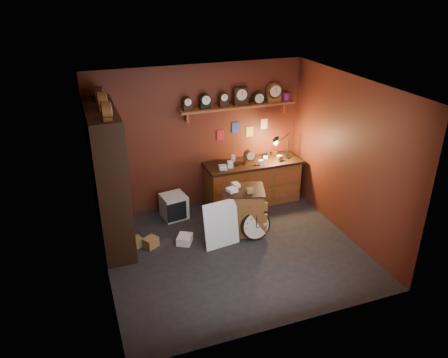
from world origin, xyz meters
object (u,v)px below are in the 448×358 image
shelving_unit (106,173)px  workbench (253,180)px  low_cabinet (243,209)px  big_round_clock (256,225)px

shelving_unit → workbench: 2.91m
low_cabinet → big_round_clock: bearing=-51.7°
low_cabinet → big_round_clock: size_ratio=1.74×
workbench → big_round_clock: 1.37m
big_round_clock → low_cabinet: bearing=110.0°
shelving_unit → big_round_clock: (2.27, -0.76, -1.00)m
workbench → big_round_clock: bearing=-111.1°
shelving_unit → workbench: shelving_unit is taller
shelving_unit → low_cabinet: bearing=-12.0°
workbench → big_round_clock: size_ratio=3.61×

